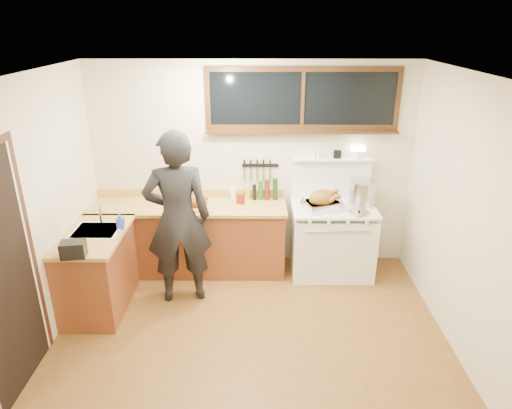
{
  "coord_description": "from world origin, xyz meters",
  "views": [
    {
      "loc": [
        0.07,
        -3.75,
        3.03
      ],
      "look_at": [
        0.05,
        0.85,
        1.15
      ],
      "focal_mm": 32.0,
      "sensor_mm": 36.0,
      "label": 1
    }
  ],
  "objects_px": {
    "man": "(178,219)",
    "roast_turkey": "(322,201)",
    "cutting_board": "(198,203)",
    "vintage_stove": "(332,238)"
  },
  "relations": [
    {
      "from": "man",
      "to": "roast_turkey",
      "type": "distance_m",
      "value": 1.73
    },
    {
      "from": "cutting_board",
      "to": "roast_turkey",
      "type": "height_order",
      "value": "roast_turkey"
    },
    {
      "from": "vintage_stove",
      "to": "roast_turkey",
      "type": "relative_size",
      "value": 3.12
    },
    {
      "from": "roast_turkey",
      "to": "vintage_stove",
      "type": "bearing_deg",
      "value": 28.46
    },
    {
      "from": "vintage_stove",
      "to": "man",
      "type": "xyz_separation_m",
      "value": [
        -1.81,
        -0.61,
        0.53
      ]
    },
    {
      "from": "man",
      "to": "cutting_board",
      "type": "bearing_deg",
      "value": 75.3
    },
    {
      "from": "man",
      "to": "cutting_board",
      "type": "distance_m",
      "value": 0.57
    },
    {
      "from": "man",
      "to": "cutting_board",
      "type": "relative_size",
      "value": 4.49
    },
    {
      "from": "roast_turkey",
      "to": "cutting_board",
      "type": "bearing_deg",
      "value": 178.71
    },
    {
      "from": "man",
      "to": "roast_turkey",
      "type": "xyz_separation_m",
      "value": [
        1.65,
        0.52,
        0.01
      ]
    }
  ]
}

